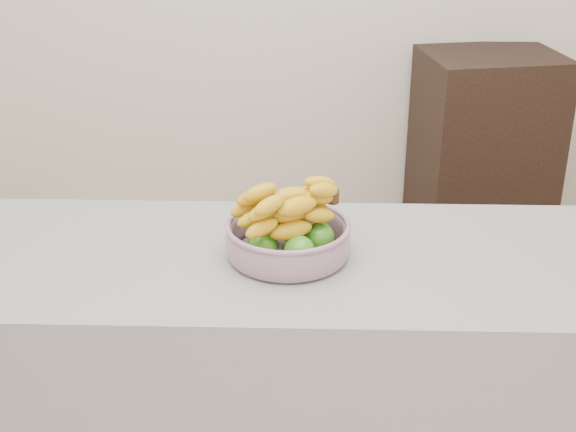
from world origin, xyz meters
The scene contains 3 objects.
counter centered at (0.00, 0.15, 0.45)m, with size 2.00×0.60×0.90m, color gray.
cabinet centered at (0.85, 1.78, 0.49)m, with size 0.54×0.43×0.98m, color black.
fruit_bowl centered at (0.06, 0.15, 0.96)m, with size 0.28×0.28×0.17m.
Camera 1 is at (0.11, -1.46, 1.75)m, focal length 50.00 mm.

